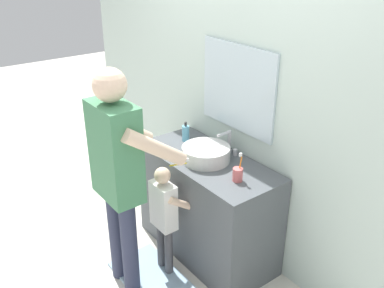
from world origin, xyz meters
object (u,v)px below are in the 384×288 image
object	(u,v)px
toothbrush_cup	(238,174)
child_toddler	(165,211)
adult_parent	(119,165)
soap_bottle	(186,133)

from	to	relation	value
toothbrush_cup	child_toddler	world-z (taller)	toothbrush_cup
child_toddler	adult_parent	bearing A→B (deg)	-103.56
child_toddler	adult_parent	world-z (taller)	adult_parent
toothbrush_cup	adult_parent	distance (m)	0.80
child_toddler	adult_parent	distance (m)	0.55
toothbrush_cup	child_toddler	bearing A→B (deg)	-135.19
toothbrush_cup	soap_bottle	size ratio (longest dim) A/B	1.25
child_toddler	toothbrush_cup	bearing A→B (deg)	44.81
toothbrush_cup	adult_parent	bearing A→B (deg)	-123.47
soap_bottle	adult_parent	bearing A→B (deg)	-68.68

